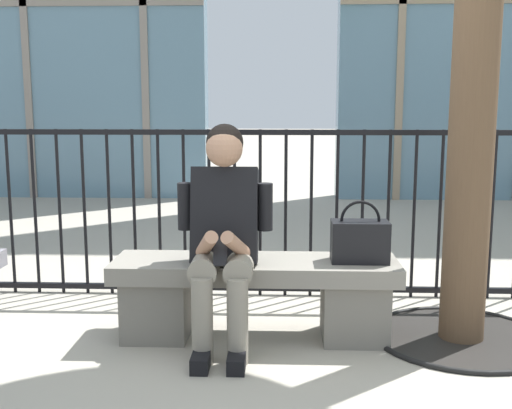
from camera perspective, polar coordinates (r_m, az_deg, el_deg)
The scene contains 5 objects.
ground_plane at distance 3.66m, azimuth -0.07°, elevation -11.91°, with size 60.00×60.00×0.00m, color #A8A091.
stone_bench at distance 3.58m, azimuth -0.07°, elevation -7.85°, with size 1.60×0.44×0.45m.
seated_person_with_phone at distance 3.37m, azimuth -2.96°, elevation -2.28°, with size 0.52×0.66×1.21m.
handbag_on_bench at distance 3.51m, azimuth 9.43°, elevation -3.23°, with size 0.32×0.18×0.34m.
plaza_railing at distance 4.27m, azimuth 0.38°, elevation -0.76°, with size 9.75×0.04×1.15m.
Camera 1 is at (0.14, -3.42, 1.32)m, focal length 43.92 mm.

